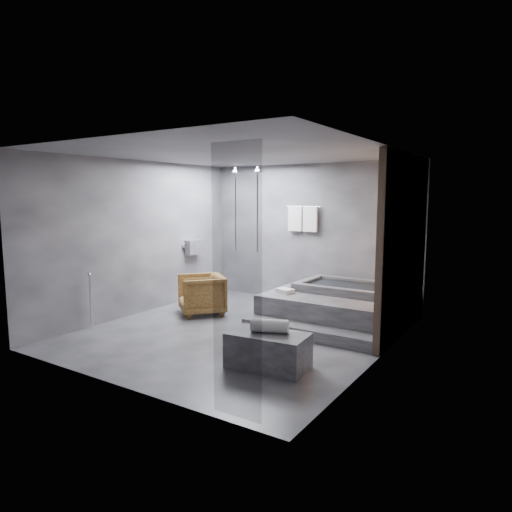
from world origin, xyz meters
The scene contains 7 objects.
room centered at (0.40, 0.24, 1.73)m, with size 5.00×5.04×2.82m.
tub_deck centered at (1.05, 1.45, 0.25)m, with size 2.20×2.00×0.50m, color #353538.
tub_step centered at (1.05, 0.27, 0.09)m, with size 2.20×0.36×0.18m, color #353538.
concrete_bench centered at (1.18, -1.10, 0.23)m, with size 1.00×0.55×0.45m, color #313133.
driftwood_chair centered at (-1.24, 0.52, 0.36)m, with size 0.78×0.80×0.73m, color #452C11.
rolled_towel centered at (1.18, -1.06, 0.54)m, with size 0.17×0.17×0.48m, color white.
deck_towel centered at (0.30, 0.90, 0.54)m, with size 0.28×0.21×0.08m, color silver.
Camera 1 is at (4.05, -5.84, 2.16)m, focal length 32.00 mm.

